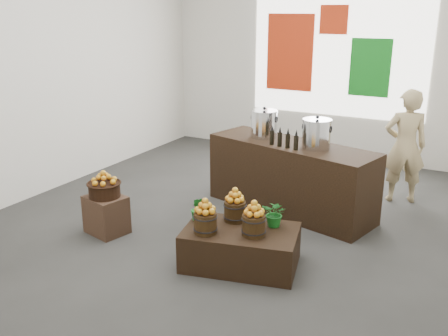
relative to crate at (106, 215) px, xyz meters
The scene contains 23 objects.
ground 1.67m from the crate, 44.61° to the left, with size 7.00×7.00×0.00m, color #31312F.
back_wall 5.12m from the crate, 75.84° to the left, with size 6.00×0.04×4.00m, color beige.
back_opening 5.18m from the crate, 72.35° to the left, with size 3.20×0.02×2.40m, color white.
deco_red_left 4.95m from the crate, 82.91° to the left, with size 0.90×0.04×1.40m, color #B72B0E.
deco_green_right 5.28m from the crate, 65.85° to the left, with size 0.70×0.04×1.00m, color #11711A.
deco_red_upper 5.33m from the crate, 73.45° to the left, with size 0.50×0.04×0.50m, color #B72B0E.
crate is the anchor object (origin of this frame).
wicker_basket 0.33m from the crate, ahead, with size 0.38×0.38×0.17m, color black.
apples_in_basket 0.49m from the crate, ahead, with size 0.30×0.30×0.16m, color #A40510, non-canonical shape.
display_table 1.85m from the crate, ahead, with size 1.22×0.75×0.42m, color black.
apple_bucket_front_left 1.59m from the crate, ahead, with size 0.24×0.24×0.22m, color #32210D.
apples_in_bucket_front_left 1.64m from the crate, ahead, with size 0.18×0.18×0.16m, color #A40510, non-canonical shape.
apple_bucket_front_right 2.05m from the crate, ahead, with size 0.24×0.24×0.22m, color #32210D.
apples_in_bucket_front_right 2.08m from the crate, ahead, with size 0.18×0.18×0.16m, color #A40510, non-canonical shape.
apple_bucket_rear 1.72m from the crate, ahead, with size 0.24×0.24×0.22m, color #32210D.
apples_in_bucket_rear 1.76m from the crate, ahead, with size 0.18×0.18×0.16m, color #A40510, non-canonical shape.
herb_garnish_right 2.18m from the crate, ahead, with size 0.27×0.24×0.30m, color #135B1A.
herb_garnish_left 1.36m from the crate, ahead, with size 0.16×0.13×0.28m, color #135B1A.
counter 2.50m from the crate, 45.46° to the left, with size 2.35×0.75×0.96m, color black.
stock_pot_left 2.46m from the crate, 55.94° to the left, with size 0.36×0.36×0.36m, color silver.
stock_pot_center 2.85m from the crate, 38.57° to the left, with size 0.36×0.36×0.36m, color silver.
oil_cruets 2.45m from the crate, 42.50° to the left, with size 0.34×0.06×0.27m, color black, non-canonical shape.
shopper 4.22m from the crate, 43.45° to the left, with size 0.60×0.39×1.64m, color tan.
Camera 1 is at (2.83, -5.51, 2.69)m, focal length 40.00 mm.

